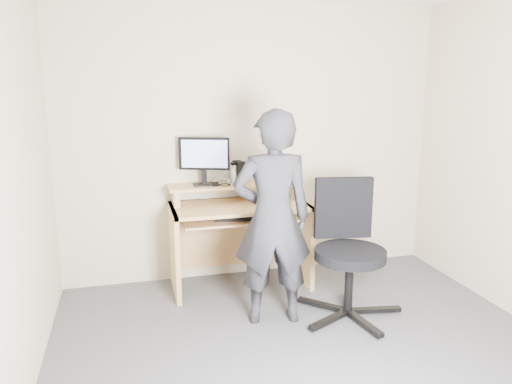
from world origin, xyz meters
name	(u,v)px	position (x,y,z in m)	size (l,w,h in m)	color
ground	(321,370)	(0.00, 0.00, 0.00)	(3.50, 3.50, 0.00)	#55545A
back_wall	(253,143)	(0.00, 1.75, 1.25)	(3.50, 0.02, 2.50)	beige
desk	(238,224)	(-0.20, 1.53, 0.55)	(1.20, 0.60, 0.91)	#D9B56A
monitor	(204,157)	(-0.48, 1.59, 1.16)	(0.43, 0.18, 0.42)	black
external_drive	(239,172)	(-0.17, 1.61, 1.01)	(0.07, 0.13, 0.20)	black
travel_mug	(235,174)	(-0.21, 1.61, 0.99)	(0.08, 0.08, 0.17)	silver
smartphone	(262,182)	(0.03, 1.56, 0.92)	(0.07, 0.13, 0.01)	black
charger	(216,184)	(-0.40, 1.53, 0.93)	(0.04, 0.04, 0.04)	black
headphones	(222,182)	(-0.32, 1.67, 0.92)	(0.16, 0.16, 0.02)	silver
keyboard	(242,217)	(-0.21, 1.36, 0.67)	(0.46, 0.18, 0.03)	black
mouse	(274,203)	(0.08, 1.35, 0.77)	(0.10, 0.06, 0.04)	black
office_chair	(347,244)	(0.49, 0.72, 0.57)	(0.82, 0.82, 1.04)	black
person	(273,219)	(-0.11, 0.75, 0.81)	(0.59, 0.39, 1.62)	black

